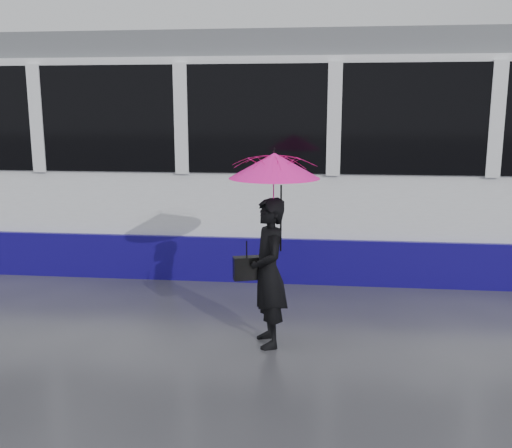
# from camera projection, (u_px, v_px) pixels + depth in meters

# --- Properties ---
(ground) EXTENTS (90.00, 90.00, 0.00)m
(ground) POSITION_uv_depth(u_px,v_px,m) (140.00, 310.00, 6.72)
(ground) COLOR #2D2D32
(ground) RESTS_ON ground
(rails) EXTENTS (34.00, 1.51, 0.02)m
(rails) POSITION_uv_depth(u_px,v_px,m) (188.00, 256.00, 9.16)
(rails) COLOR #3F3D38
(rails) RESTS_ON ground
(woman) EXTENTS (0.51, 0.63, 1.49)m
(woman) POSITION_uv_depth(u_px,v_px,m) (269.00, 273.00, 5.61)
(woman) COLOR black
(woman) RESTS_ON ground
(umbrella) EXTENTS (1.10, 1.10, 1.01)m
(umbrella) POSITION_uv_depth(u_px,v_px,m) (274.00, 183.00, 5.43)
(umbrella) COLOR #DF1263
(umbrella) RESTS_ON ground
(handbag) EXTENTS (0.29, 0.19, 0.41)m
(handbag) POSITION_uv_depth(u_px,v_px,m) (247.00, 268.00, 5.65)
(handbag) COLOR black
(handbag) RESTS_ON ground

